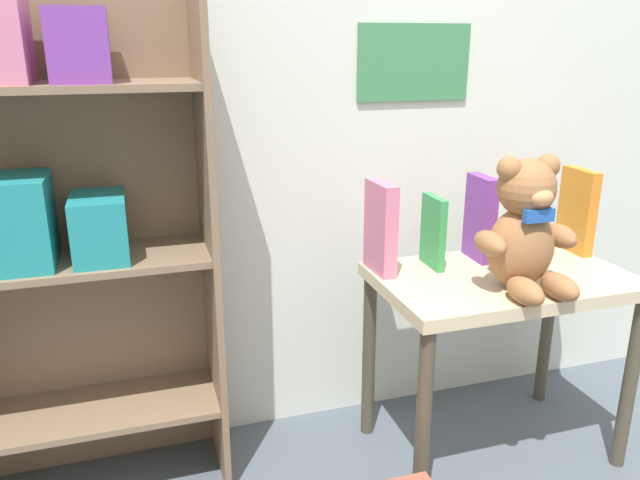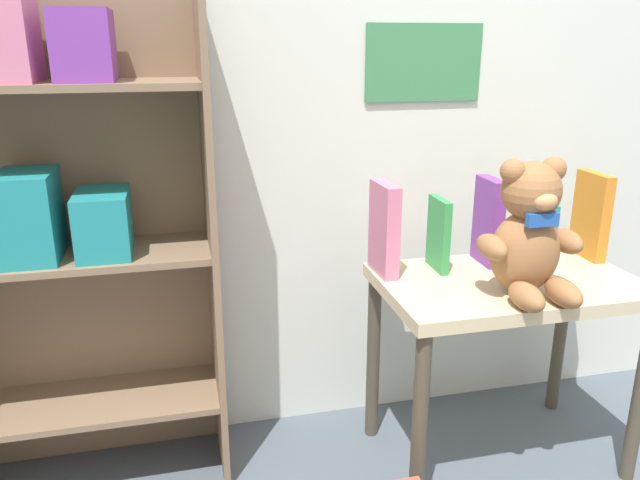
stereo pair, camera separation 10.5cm
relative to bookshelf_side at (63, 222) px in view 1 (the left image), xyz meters
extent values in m
cube|color=silver|center=(0.87, 0.16, 0.49)|extent=(4.80, 0.06, 2.50)
cube|color=#3D8451|center=(1.00, 0.12, 0.37)|extent=(0.36, 0.01, 0.22)
cube|color=#7F664C|center=(0.36, -0.03, -0.10)|extent=(0.02, 0.28, 1.34)
cube|color=#7F664C|center=(0.00, 0.10, -0.10)|extent=(0.72, 0.02, 1.34)
cube|color=#7F664C|center=(0.00, -0.03, -0.52)|extent=(0.69, 0.26, 0.02)
cube|color=#7F664C|center=(0.00, -0.03, -0.10)|extent=(0.69, 0.26, 0.02)
cube|color=#7F664C|center=(0.00, -0.03, 0.33)|extent=(0.69, 0.26, 0.02)
cube|color=purple|center=(0.09, -0.05, 0.42)|extent=(0.13, 0.20, 0.16)
cube|color=teal|center=(-0.08, -0.05, 0.02)|extent=(0.13, 0.20, 0.22)
cube|color=teal|center=(0.09, -0.05, -0.01)|extent=(0.13, 0.20, 0.16)
cube|color=beige|center=(1.15, -0.21, -0.21)|extent=(0.71, 0.43, 0.04)
cylinder|color=#494233|center=(0.82, -0.40, -0.50)|extent=(0.04, 0.04, 0.53)
cylinder|color=#494233|center=(1.47, -0.40, -0.50)|extent=(0.04, 0.04, 0.53)
cylinder|color=#494233|center=(0.82, -0.02, -0.50)|extent=(0.04, 0.04, 0.53)
cylinder|color=#494233|center=(1.47, -0.02, -0.50)|extent=(0.04, 0.04, 0.53)
ellipsoid|color=#99663D|center=(1.13, -0.30, -0.09)|extent=(0.18, 0.14, 0.22)
sphere|color=#99663D|center=(1.13, -0.30, 0.07)|extent=(0.15, 0.15, 0.15)
sphere|color=#99663D|center=(1.08, -0.30, 0.13)|extent=(0.06, 0.06, 0.06)
sphere|color=#99663D|center=(1.19, -0.30, 0.13)|extent=(0.06, 0.06, 0.06)
ellipsoid|color=tan|center=(1.13, -0.36, 0.06)|extent=(0.06, 0.04, 0.04)
ellipsoid|color=#99663D|center=(1.03, -0.32, -0.06)|extent=(0.06, 0.12, 0.06)
ellipsoid|color=#99663D|center=(1.24, -0.32, -0.06)|extent=(0.06, 0.12, 0.06)
ellipsoid|color=#99663D|center=(1.08, -0.40, -0.16)|extent=(0.07, 0.13, 0.07)
ellipsoid|color=#99663D|center=(1.18, -0.40, -0.16)|extent=(0.07, 0.13, 0.07)
cube|color=#2356B2|center=(1.13, -0.36, 0.02)|extent=(0.08, 0.02, 0.03)
cube|color=#D17093|center=(0.82, -0.09, -0.07)|extent=(0.05, 0.14, 0.26)
cube|color=#33934C|center=(0.99, -0.09, -0.09)|extent=(0.03, 0.12, 0.21)
cube|color=purple|center=(1.15, -0.07, -0.07)|extent=(0.04, 0.13, 0.25)
cube|color=teal|center=(1.31, -0.09, -0.10)|extent=(0.02, 0.13, 0.18)
cube|color=orange|center=(1.47, -0.09, -0.07)|extent=(0.04, 0.14, 0.26)
camera|label=1|loc=(0.17, -1.62, 0.43)|focal=35.00mm
camera|label=2|loc=(0.27, -1.65, 0.43)|focal=35.00mm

